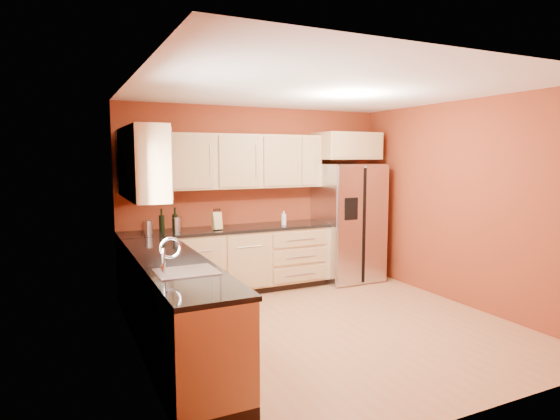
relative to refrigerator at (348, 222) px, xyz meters
The scene contains 23 objects.
floor 2.29m from the refrigerator, 129.72° to the right, with size 4.00×4.00×0.00m, color #AC6C42.
ceiling 2.72m from the refrigerator, 129.72° to the right, with size 4.00×4.00×0.00m, color white.
wall_back 1.46m from the refrigerator, 164.48° to the left, with size 4.00×0.04×2.60m, color maroon.
wall_front 3.89m from the refrigerator, 110.43° to the right, with size 4.00×0.04×2.60m, color maroon.
wall_left 3.75m from the refrigerator, 154.12° to the right, with size 0.04×4.00×2.60m, color maroon.
wall_right 1.80m from the refrigerator, 68.20° to the right, with size 0.04×4.00×2.60m, color maroon.
base_cabinets_back 1.95m from the refrigerator, behind, with size 2.90×0.60×0.88m, color tan.
base_cabinets_left 3.49m from the refrigerator, 151.95° to the right, with size 0.60×2.80×0.88m, color tan.
countertop_back 1.90m from the refrigerator, behind, with size 2.90×0.62×0.04m, color black.
countertop_left 3.45m from the refrigerator, 151.87° to the right, with size 0.62×2.80×0.04m, color black.
upper_cabinets_back 1.87m from the refrigerator, behind, with size 2.30×0.33×0.75m, color tan.
upper_cabinets_left 3.44m from the refrigerator, 164.22° to the right, with size 0.33×1.35×0.75m, color tan.
corner_upper_cabinet 3.16m from the refrigerator, behind, with size 0.62×0.33×0.75m, color tan.
over_fridge_cabinet 1.16m from the refrigerator, 90.00° to the left, with size 0.92×0.60×0.40m, color tan.
refrigerator is the anchor object (origin of this frame).
window 4.01m from the refrigerator, 147.46° to the right, with size 0.03×0.90×1.00m, color white.
sink_faucet 3.71m from the refrigerator, 145.05° to the right, with size 0.50×0.42×0.30m, color silver, non-canonical shape.
canister_left 2.62m from the refrigerator, behind, with size 0.12×0.12×0.19m, color #BDBCC2.
canister_right 2.99m from the refrigerator, behind, with size 0.11×0.11×0.17m, color #BDBCC2.
wine_bottle_a 2.65m from the refrigerator, behind, with size 0.07×0.07×0.32m, color black, non-canonical shape.
wine_bottle_b 2.82m from the refrigerator, behind, with size 0.07×0.07×0.31m, color black, non-canonical shape.
knife_block 2.10m from the refrigerator, behind, with size 0.12×0.11×0.23m, color tan.
soap_dispenser 1.10m from the refrigerator, behind, with size 0.07×0.07×0.20m, color silver.
Camera 1 is at (-2.64, -4.33, 1.89)m, focal length 30.00 mm.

